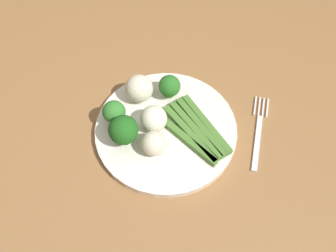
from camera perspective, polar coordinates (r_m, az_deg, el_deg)
The scene contains 11 objects.
ground_plane at distance 1.40m, azimuth -0.51°, elevation -16.64°, with size 6.00×6.00×0.02m, color tan.
dining_table at distance 0.77m, azimuth -0.89°, elevation -3.14°, with size 1.25×1.02×0.77m.
plate at distance 0.66m, azimuth -0.00°, elevation -0.58°, with size 0.26×0.26×0.01m, color silver.
asparagus_bundle at distance 0.64m, azimuth 4.81°, elevation -0.75°, with size 0.13×0.15×0.01m.
broccoli_left at distance 0.64m, azimuth -8.43°, elevation 2.25°, with size 0.04×0.04×0.05m.
broccoli_back at distance 0.61m, azimuth -6.89°, elevation -0.68°, with size 0.05×0.05×0.06m.
broccoli_right at distance 0.67m, azimuth 0.56°, elevation 6.48°, with size 0.04×0.04×0.05m.
cauliflower_near_center at distance 0.61m, azimuth -1.95°, elevation -2.84°, with size 0.05×0.05×0.05m, color beige.
cauliflower_near_fork at distance 0.67m, azimuth -4.39°, elevation 6.09°, with size 0.05×0.05×0.05m, color beige.
cauliflower_edge at distance 0.63m, azimuth -2.01°, elevation 1.23°, with size 0.05×0.05×0.05m, color silver.
fork at distance 0.69m, azimuth 14.77°, elevation -0.77°, with size 0.06×0.16×0.00m.
Camera 1 is at (-0.00, -0.37, 1.34)m, focal length 37.55 mm.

